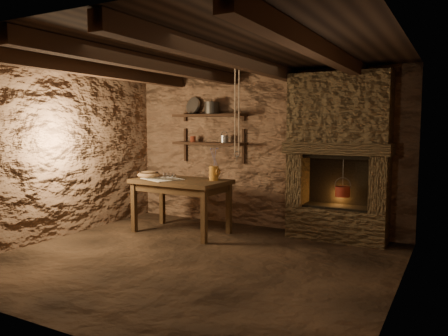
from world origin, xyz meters
The scene contains 25 objects.
floor centered at (0.00, 0.00, 0.00)m, with size 4.50×4.50×0.00m, color black.
back_wall centered at (0.00, 2.00, 1.20)m, with size 4.50×0.04×2.40m, color #4A3022.
front_wall centered at (0.00, -2.00, 1.20)m, with size 4.50×0.04×2.40m, color #4A3022.
left_wall centered at (-2.25, 0.00, 1.20)m, with size 0.04×4.00×2.40m, color #4A3022.
right_wall centered at (2.25, 0.00, 1.20)m, with size 0.04×4.00×2.40m, color #4A3022.
ceiling centered at (0.00, 0.00, 2.40)m, with size 4.50×4.00×0.04m, color black.
beam_far_left centered at (-1.50, 0.00, 2.31)m, with size 0.14×3.95×0.16m, color black.
beam_mid_left centered at (-0.50, 0.00, 2.31)m, with size 0.14×3.95×0.16m, color black.
beam_mid_right centered at (0.50, 0.00, 2.31)m, with size 0.14×3.95×0.16m, color black.
beam_far_right centered at (1.50, 0.00, 2.31)m, with size 0.14×3.95×0.16m, color black.
shelf_lower centered at (-0.85, 1.84, 1.30)m, with size 1.25×0.30×0.04m, color black.
shelf_upper centered at (-0.85, 1.84, 1.75)m, with size 1.25×0.30×0.04m, color black.
hearth centered at (1.25, 1.77, 1.23)m, with size 1.43×0.51×2.30m.
work_table centered at (-0.87, 1.05, 0.43)m, with size 1.43×0.86×0.80m.
linen_cloth centered at (-1.13, 0.95, 0.80)m, with size 0.55×0.44×0.01m, color beige.
pewter_cutlery_row centered at (-1.13, 0.93, 0.81)m, with size 0.46×0.18×0.01m, color gray, non-canonical shape.
drinking_glasses centered at (-1.12, 1.05, 0.84)m, with size 0.18×0.05×0.07m, color white, non-canonical shape.
stoneware_jug centered at (-0.39, 1.19, 1.00)m, with size 0.15×0.14×0.48m.
wooden_bowl centered at (-1.45, 1.03, 0.84)m, with size 0.34×0.34×0.12m, color #966A41.
iron_stockpot centered at (-0.81, 1.84, 1.86)m, with size 0.23×0.23×0.18m, color #282624.
tin_pan centered at (-1.22, 1.94, 1.92)m, with size 0.29×0.29×0.04m, color #9E9E99.
small_kettle centered at (-0.57, 1.84, 1.38)m, with size 0.16×0.12×0.18m, color #9E9E99, non-canonical shape.
rusty_tin centered at (-1.17, 1.84, 1.37)m, with size 0.09×0.09×0.09m, color #591D11.
red_pot centered at (1.33, 1.72, 0.70)m, with size 0.26×0.26×0.54m.
hanging_ropes centered at (0.05, 1.05, 1.80)m, with size 0.08×0.08×1.20m, color tan, non-canonical shape.
Camera 1 is at (2.74, -4.23, 1.59)m, focal length 35.00 mm.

